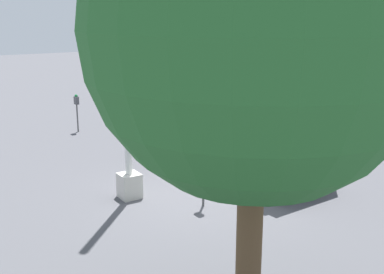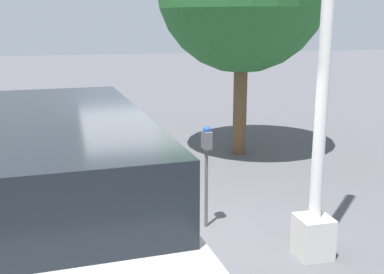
% 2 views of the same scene
% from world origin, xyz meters
% --- Properties ---
extents(ground_plane, '(80.00, 80.00, 0.00)m').
position_xyz_m(ground_plane, '(0.00, 0.00, 0.00)').
color(ground_plane, '#4C4C51').
extents(parking_meter_near, '(0.21, 0.12, 1.56)m').
position_xyz_m(parking_meter_near, '(-0.51, 0.52, 1.15)').
color(parking_meter_near, '#4C4C4C').
rests_on(parking_meter_near, ground).
extents(lamp_post, '(0.44, 0.44, 6.94)m').
position_xyz_m(lamp_post, '(0.74, 1.62, 2.34)').
color(lamp_post, beige).
rests_on(lamp_post, ground).
extents(parked_van, '(5.13, 2.18, 2.11)m').
position_xyz_m(parked_van, '(1.07, -1.52, 1.14)').
color(parked_van, '#B2B2B7').
rests_on(parked_van, ground).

